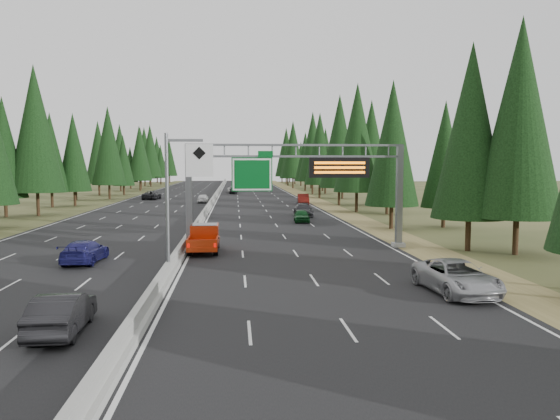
% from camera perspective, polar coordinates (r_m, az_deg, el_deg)
% --- Properties ---
extents(road, '(32.00, 260.00, 0.08)m').
position_cam_1_polar(road, '(85.82, -7.22, 0.51)').
color(road, black).
rests_on(road, ground).
extents(shoulder_right, '(3.60, 260.00, 0.06)m').
position_cam_1_polar(shoulder_right, '(86.88, 4.59, 0.57)').
color(shoulder_right, olive).
rests_on(shoulder_right, ground).
extents(shoulder_left, '(3.60, 260.00, 0.06)m').
position_cam_1_polar(shoulder_left, '(88.40, -18.82, 0.41)').
color(shoulder_left, '#38421E').
rests_on(shoulder_left, ground).
extents(median_barrier, '(0.70, 260.00, 0.85)m').
position_cam_1_polar(median_barrier, '(85.79, -7.22, 0.75)').
color(median_barrier, gray).
rests_on(median_barrier, road).
extents(sign_gantry, '(16.75, 0.98, 7.80)m').
position_cam_1_polar(sign_gantry, '(40.73, 2.57, 3.24)').
color(sign_gantry, slate).
rests_on(sign_gantry, road).
extents(hov_sign_pole, '(2.80, 0.50, 8.00)m').
position_cam_1_polar(hov_sign_pole, '(30.68, -10.64, 1.65)').
color(hov_sign_pole, slate).
rests_on(hov_sign_pole, road).
extents(tree_row_right, '(11.77, 241.40, 18.47)m').
position_cam_1_polar(tree_row_right, '(77.59, 8.87, 6.89)').
color(tree_row_right, black).
rests_on(tree_row_right, ground).
extents(tree_row_left, '(11.59, 240.30, 18.59)m').
position_cam_1_polar(tree_row_left, '(79.54, -23.82, 6.40)').
color(tree_row_left, black).
rests_on(tree_row_left, ground).
extents(silver_minivan, '(3.08, 5.94, 1.60)m').
position_cam_1_polar(silver_minivan, '(28.16, 17.96, -6.67)').
color(silver_minivan, '#9F9FA3').
rests_on(silver_minivan, road).
extents(red_pickup, '(2.08, 5.83, 1.90)m').
position_cam_1_polar(red_pickup, '(40.16, -7.90, -2.74)').
color(red_pickup, black).
rests_on(red_pickup, road).
extents(car_ahead_green, '(1.90, 4.17, 1.39)m').
position_cam_1_polar(car_ahead_green, '(59.78, 2.27, -0.60)').
color(car_ahead_green, '#114C1E').
rests_on(car_ahead_green, road).
extents(car_ahead_dkred, '(2.16, 5.14, 1.65)m').
position_cam_1_polar(car_ahead_dkred, '(86.27, 2.44, 1.14)').
color(car_ahead_dkred, '#58110C').
rests_on(car_ahead_dkred, road).
extents(car_ahead_dkgrey, '(2.23, 5.24, 1.51)m').
position_cam_1_polar(car_ahead_dkgrey, '(66.36, 2.45, -0.01)').
color(car_ahead_dkgrey, black).
rests_on(car_ahead_dkgrey, road).
extents(car_ahead_white, '(2.63, 5.12, 1.38)m').
position_cam_1_polar(car_ahead_white, '(123.25, -4.98, 2.15)').
color(car_ahead_white, silver).
rests_on(car_ahead_white, road).
extents(car_ahead_far, '(1.87, 4.45, 1.50)m').
position_cam_1_polar(car_ahead_far, '(118.26, -4.88, 2.07)').
color(car_ahead_far, black).
rests_on(car_ahead_far, road).
extents(car_onc_near, '(1.80, 4.69, 1.53)m').
position_cam_1_polar(car_onc_near, '(22.19, -21.85, -9.94)').
color(car_onc_near, black).
rests_on(car_onc_near, road).
extents(car_onc_blue, '(2.28, 5.11, 1.45)m').
position_cam_1_polar(car_onc_blue, '(37.20, -19.74, -4.08)').
color(car_onc_blue, navy).
rests_on(car_onc_blue, road).
extents(car_onc_white, '(1.90, 4.35, 1.46)m').
position_cam_1_polar(car_onc_white, '(90.83, -8.03, 1.22)').
color(car_onc_white, silver).
rests_on(car_onc_white, road).
extents(car_onc_far, '(2.99, 5.81, 1.57)m').
position_cam_1_polar(car_onc_far, '(101.41, -13.25, 1.53)').
color(car_onc_far, black).
rests_on(car_onc_far, road).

